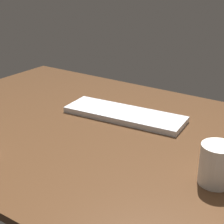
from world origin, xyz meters
The scene contains 3 objects.
desk centered at (0.00, 0.00, 1.00)cm, with size 140.00×84.00×2.00cm, color #4C301C.
keyboard centered at (-4.61, 11.10, 2.90)cm, with size 38.25×12.09×1.80cm, color silver.
coffee_mug centered at (31.27, -8.68, 6.64)cm, with size 7.43×7.43×9.27cm, color silver.
Camera 1 is at (49.49, -75.78, 46.05)cm, focal length 56.63 mm.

